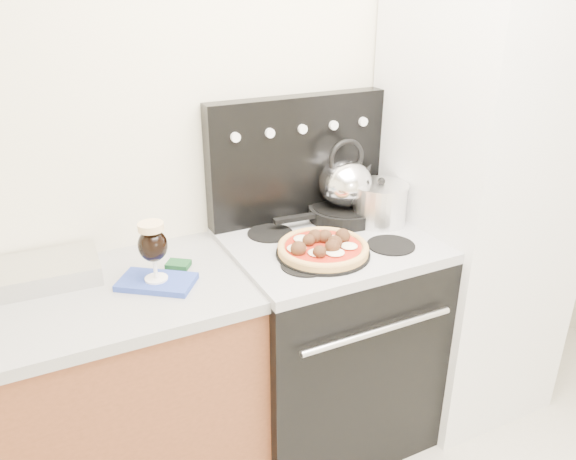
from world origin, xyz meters
TOP-DOWN VIEW (x-y plane):
  - room_shell at (0.00, 0.29)m, footprint 3.52×3.01m
  - base_cabinet at (-1.02, 1.20)m, footprint 1.45×0.60m
  - countertop at (-1.02, 1.20)m, footprint 1.48×0.63m
  - stove_body at (0.08, 1.18)m, footprint 0.76×0.65m
  - cooktop at (0.08, 1.18)m, footprint 0.76×0.65m
  - backguard at (0.08, 1.45)m, footprint 0.76×0.08m
  - fridge at (0.78, 1.15)m, footprint 0.64×0.68m
  - foil_sheet at (-0.91, 1.36)m, footprint 0.34×0.25m
  - oven_mitt at (-0.59, 1.16)m, footprint 0.28×0.26m
  - beer_glass at (-0.59, 1.16)m, footprint 0.11×0.11m
  - pizza_pan at (-0.00, 1.07)m, footprint 0.36×0.36m
  - pizza at (-0.00, 1.07)m, footprint 0.35×0.35m
  - skillet at (0.24, 1.33)m, footprint 0.32×0.32m
  - tea_kettle at (0.24, 1.33)m, footprint 0.22×0.22m
  - stock_pot at (0.35, 1.23)m, footprint 0.24×0.24m

SIDE VIEW (x-z plane):
  - base_cabinet at x=-1.02m, z-range 0.00..0.86m
  - stove_body at x=0.08m, z-range 0.00..0.88m
  - countertop at x=-1.02m, z-range 0.86..0.90m
  - cooktop at x=0.08m, z-range 0.88..0.92m
  - oven_mitt at x=-0.59m, z-range 0.90..0.92m
  - pizza_pan at x=0.00m, z-range 0.92..0.93m
  - foil_sheet at x=-0.91m, z-range 0.90..0.97m
  - skillet at x=0.24m, z-range 0.92..0.97m
  - fridge at x=0.78m, z-range 0.00..1.90m
  - pizza at x=0.00m, z-range 0.93..0.98m
  - stock_pot at x=0.35m, z-range 0.92..1.08m
  - beer_glass at x=-0.59m, z-range 0.92..1.13m
  - tea_kettle at x=0.24m, z-range 0.97..1.21m
  - backguard at x=0.08m, z-range 0.92..1.42m
  - room_shell at x=0.00m, z-range -0.01..2.51m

